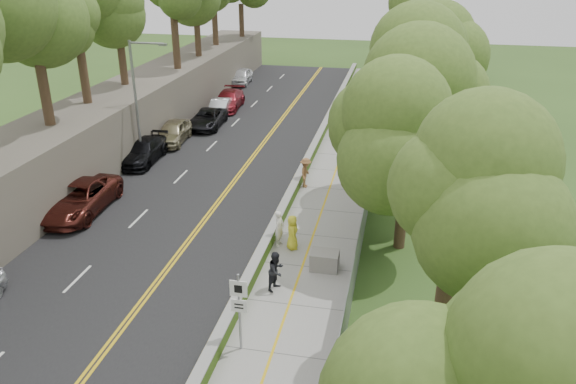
% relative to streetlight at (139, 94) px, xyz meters
% --- Properties ---
extents(ground, '(140.00, 140.00, 0.00)m').
position_rel_streetlight_xyz_m(ground, '(10.46, -14.00, -4.64)').
color(ground, '#33511E').
rests_on(ground, ground).
extents(road, '(11.20, 66.00, 0.04)m').
position_rel_streetlight_xyz_m(road, '(5.06, 1.00, -4.62)').
color(road, black).
rests_on(road, ground).
extents(sidewalk, '(4.20, 66.00, 0.05)m').
position_rel_streetlight_xyz_m(sidewalk, '(13.01, 1.00, -4.61)').
color(sidewalk, gray).
rests_on(sidewalk, ground).
extents(jersey_barrier, '(0.42, 66.00, 0.60)m').
position_rel_streetlight_xyz_m(jersey_barrier, '(10.71, 1.00, -4.34)').
color(jersey_barrier, '#74D312').
rests_on(jersey_barrier, ground).
extents(rock_embankment, '(5.00, 66.00, 4.00)m').
position_rel_streetlight_xyz_m(rock_embankment, '(-3.04, 1.00, -2.64)').
color(rock_embankment, '#595147').
rests_on(rock_embankment, ground).
extents(chainlink_fence, '(0.04, 66.00, 2.00)m').
position_rel_streetlight_xyz_m(chainlink_fence, '(15.11, 1.00, -3.64)').
color(chainlink_fence, slate).
rests_on(chainlink_fence, ground).
extents(trees_fenceside, '(7.00, 66.00, 14.00)m').
position_rel_streetlight_xyz_m(trees_fenceside, '(17.46, 1.00, 2.36)').
color(trees_fenceside, '#57772B').
rests_on(trees_fenceside, ground).
extents(streetlight, '(2.52, 0.22, 8.00)m').
position_rel_streetlight_xyz_m(streetlight, '(0.00, 0.00, 0.00)').
color(streetlight, gray).
rests_on(streetlight, ground).
extents(signpost, '(0.62, 0.09, 3.10)m').
position_rel_streetlight_xyz_m(signpost, '(11.51, -17.02, -2.68)').
color(signpost, gray).
rests_on(signpost, sidewalk).
extents(construction_barrel, '(0.62, 0.62, 1.01)m').
position_rel_streetlight_xyz_m(construction_barrel, '(13.65, 7.92, -4.08)').
color(construction_barrel, orange).
rests_on(construction_barrel, sidewalk).
extents(concrete_block, '(1.25, 0.94, 0.83)m').
position_rel_streetlight_xyz_m(concrete_block, '(13.66, -11.00, -4.18)').
color(concrete_block, slate).
rests_on(concrete_block, sidewalk).
extents(car_2, '(3.03, 6.08, 1.66)m').
position_rel_streetlight_xyz_m(car_2, '(-0.14, -7.89, -3.77)').
color(car_2, '#541F18').
rests_on(car_2, road).
extents(car_3, '(2.29, 5.19, 1.48)m').
position_rel_streetlight_xyz_m(car_3, '(-0.14, 0.06, -3.86)').
color(car_3, black).
rests_on(car_3, road).
extents(car_4, '(2.29, 4.84, 1.60)m').
position_rel_streetlight_xyz_m(car_4, '(0.27, 4.21, -3.80)').
color(car_4, tan).
rests_on(car_4, road).
extents(car_5, '(1.77, 4.38, 1.41)m').
position_rel_streetlight_xyz_m(car_5, '(1.46, 11.59, -3.89)').
color(car_5, silver).
rests_on(car_5, road).
extents(car_6, '(2.58, 5.10, 1.38)m').
position_rel_streetlight_xyz_m(car_6, '(1.46, 8.38, -3.91)').
color(car_6, black).
rests_on(car_6, road).
extents(car_7, '(2.54, 5.52, 1.56)m').
position_rel_streetlight_xyz_m(car_7, '(1.46, 13.97, -3.82)').
color(car_7, maroon).
rests_on(car_7, road).
extents(car_8, '(2.14, 4.70, 1.56)m').
position_rel_streetlight_xyz_m(car_8, '(-0.14, 23.65, -3.82)').
color(car_8, white).
rests_on(car_8, road).
extents(painter_0, '(0.81, 0.98, 1.71)m').
position_rel_streetlight_xyz_m(painter_0, '(11.89, -9.48, -3.74)').
color(painter_0, yellow).
rests_on(painter_0, sidewalk).
extents(painter_1, '(0.57, 0.73, 1.78)m').
position_rel_streetlight_xyz_m(painter_1, '(11.21, -9.26, -3.70)').
color(painter_1, white).
rests_on(painter_1, sidewalk).
extents(painter_2, '(0.93, 1.03, 1.74)m').
position_rel_streetlight_xyz_m(painter_2, '(11.91, -13.00, -3.72)').
color(painter_2, black).
rests_on(painter_2, sidewalk).
extents(painter_3, '(0.70, 1.19, 1.81)m').
position_rel_streetlight_xyz_m(painter_3, '(11.21, -2.00, -3.68)').
color(painter_3, '#946138').
rests_on(painter_3, sidewalk).
extents(person_far, '(0.97, 0.71, 1.53)m').
position_rel_streetlight_xyz_m(person_far, '(14.66, 4.71, -3.83)').
color(person_far, black).
rests_on(person_far, sidewalk).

